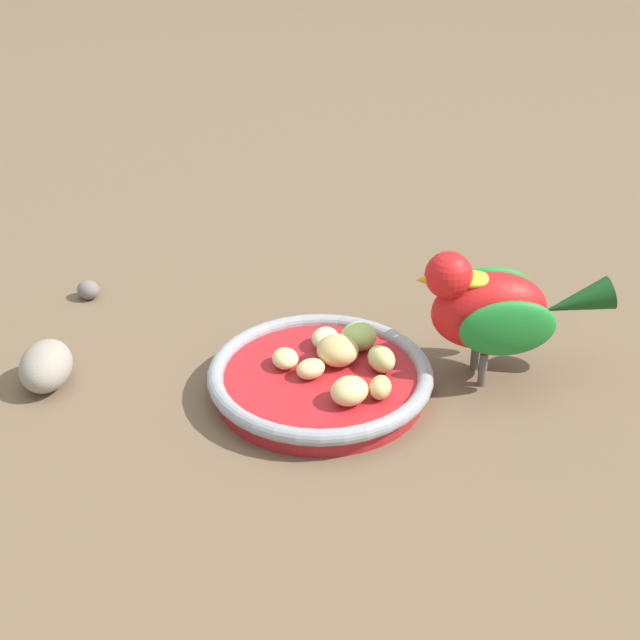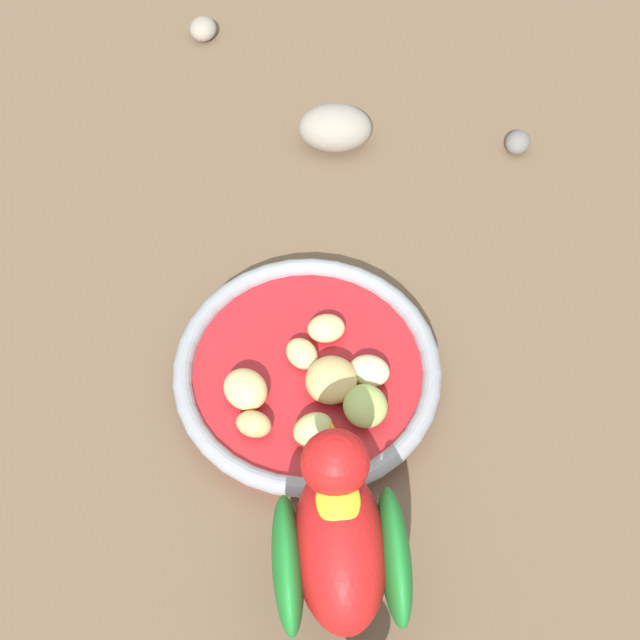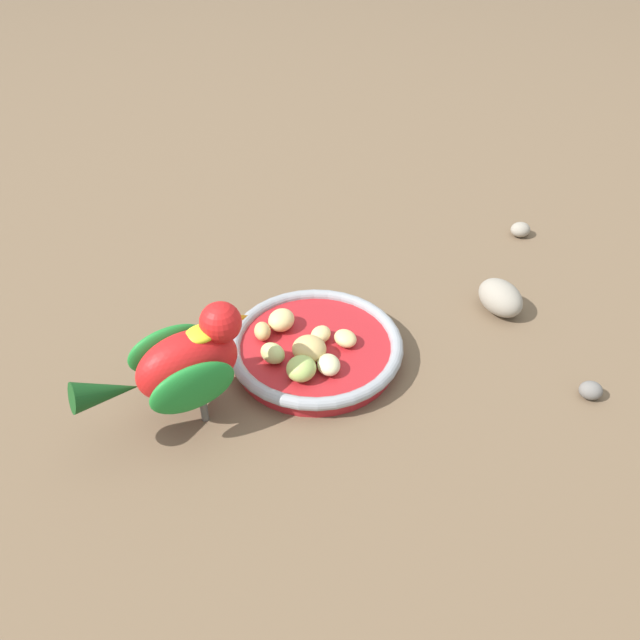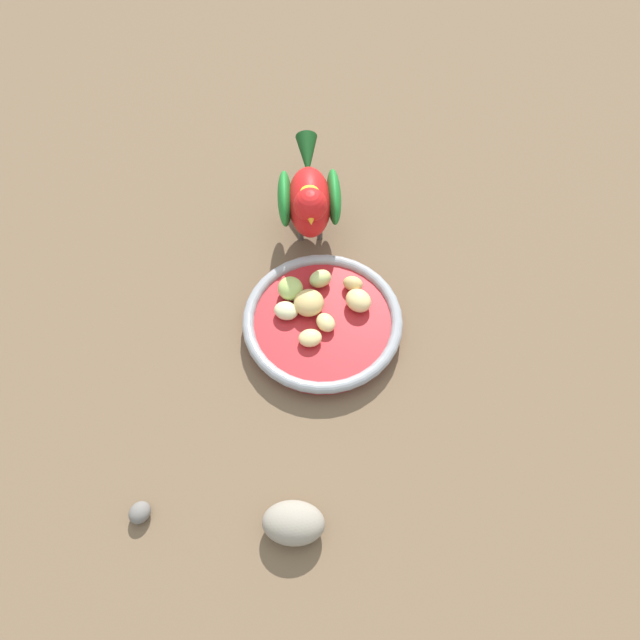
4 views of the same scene
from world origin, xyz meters
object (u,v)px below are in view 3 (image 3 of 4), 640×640
Objects in this scene: apple_piece_3 at (309,349)px; pebble_1 at (520,230)px; pebble_0 at (591,390)px; apple_piece_6 at (301,369)px; apple_piece_7 at (273,353)px; rock_large at (500,298)px; apple_piece_1 at (321,334)px; apple_piece_4 at (329,365)px; apple_piece_5 at (345,339)px; apple_piece_0 at (262,331)px; parrot at (184,363)px; feeding_bowl at (316,348)px; apple_piece_2 at (281,320)px.

pebble_1 is at bearing -138.29° from apple_piece_3.
pebble_0 is at bearing 87.51° from pebble_1.
apple_piece_7 is at bearing -40.29° from apple_piece_6.
apple_piece_6 is 0.29m from rock_large.
apple_piece_1 is at bearing 18.19° from rock_large.
apple_piece_3 is at bearing -45.93° from apple_piece_4.
rock_large reaches higher than apple_piece_1.
apple_piece_4 reaches higher than apple_piece_5.
apple_piece_3 is (-0.06, 0.04, 0.00)m from apple_piece_0.
apple_piece_0 reaches higher than apple_piece_5.
apple_piece_6 reaches higher than apple_piece_1.
apple_piece_4 is (-0.01, 0.05, 0.00)m from apple_piece_1.
apple_piece_7 is at bearing 5.35° from parrot.
feeding_bowl is 7.82× the size of apple_piece_0.
apple_piece_2 is 0.36m from pebble_0.
apple_piece_2 is 0.09m from apple_piece_6.
parrot is at bearing 54.29° from apple_piece_0.
feeding_bowl is 6.64× the size of apple_piece_4.
apple_piece_1 is 0.18m from parrot.
pebble_0 is (-0.32, 0.02, -0.02)m from apple_piece_6.
apple_piece_1 is at bearing 174.90° from apple_piece_0.
apple_piece_0 is at bearing -8.96° from apple_piece_5.
apple_piece_3 reaches higher than feeding_bowl.
apple_piece_3 reaches higher than pebble_0.
apple_piece_5 is (-0.10, 0.02, -0.00)m from apple_piece_0.
apple_piece_3 is 1.16× the size of apple_piece_6.
apple_piece_4 is 0.16m from parrot.
apple_piece_6 is at bearing 73.83° from apple_piece_3.
apple_piece_6 reaches higher than apple_piece_0.
apple_piece_6 is at bearing 45.86° from apple_piece_5.
apple_piece_4 is at bearing -5.39° from pebble_0.
apple_piece_1 is 0.03m from apple_piece_5.
apple_piece_4 reaches higher than pebble_1.
apple_piece_7 is 0.47m from pebble_1.
apple_piece_0 is at bearing -11.96° from feeding_bowl.
apple_piece_4 is 0.07m from apple_piece_7.
apple_piece_3 is at bearing -2.78° from parrot.
parrot is 5.90× the size of pebble_1.
apple_piece_7 reaches higher than apple_piece_0.
apple_piece_7 is (0.08, 0.03, 0.00)m from apple_piece_5.
apple_piece_5 is at bearing 171.04° from apple_piece_0.
apple_piece_7 is (0.06, 0.04, 0.00)m from apple_piece_1.
apple_piece_0 is 0.67× the size of apple_piece_3.
apple_piece_3 is at bearing 120.78° from apple_piece_2.
rock_large is at bearing -160.73° from feeding_bowl.
apple_piece_1 is 0.03m from apple_piece_3.
apple_piece_0 reaches higher than apple_piece_1.
apple_piece_4 is (-0.08, 0.06, -0.00)m from apple_piece_0.
apple_piece_5 is at bearing -162.84° from apple_piece_7.
pebble_1 is at bearing -140.25° from apple_piece_1.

